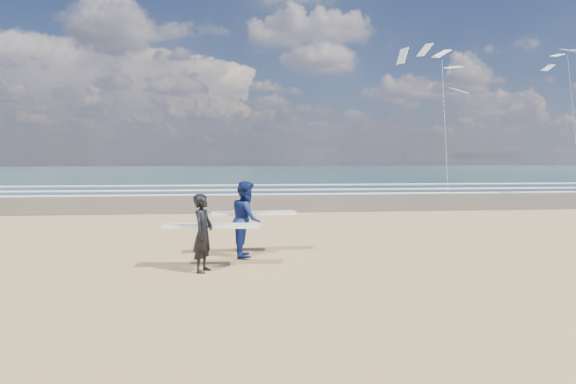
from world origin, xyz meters
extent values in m
cube|color=brown|center=(20.00, 18.00, 0.01)|extent=(220.00, 12.00, 0.01)
cube|color=#1B393C|center=(20.00, 72.00, 0.01)|extent=(220.00, 100.00, 0.02)
cube|color=white|center=(20.00, 22.80, 0.05)|extent=(220.00, 0.50, 0.05)
cube|color=white|center=(20.00, 27.50, 0.05)|extent=(220.00, 0.50, 0.05)
cube|color=white|center=(20.00, 34.00, 0.05)|extent=(220.00, 0.50, 0.05)
imported|color=black|center=(-0.43, 0.32, 0.87)|extent=(0.60, 0.73, 1.74)
cube|color=silver|center=(-0.23, 0.67, 0.98)|extent=(2.24, 0.72, 0.07)
imported|color=#0D194C|center=(0.57, 1.97, 0.97)|extent=(0.76, 0.96, 1.94)
cube|color=silver|center=(0.77, 2.32, 1.08)|extent=(2.22, 0.62, 0.07)
cube|color=slate|center=(14.53, 21.69, 0.05)|extent=(0.12, 0.12, 0.10)
camera|label=1|loc=(0.24, -11.06, 2.57)|focal=32.00mm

